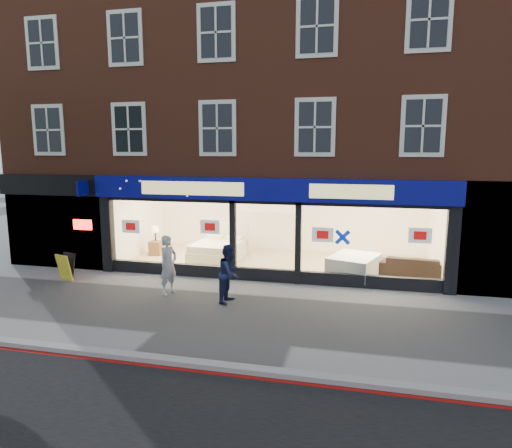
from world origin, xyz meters
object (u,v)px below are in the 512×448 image
(display_bed, at_px, (219,249))
(pedestrian_blue, at_px, (230,273))
(a_board, at_px, (66,267))
(mattress_stack, at_px, (354,266))
(pedestrian_grey, at_px, (168,265))
(sofa, at_px, (412,266))

(display_bed, bearing_deg, pedestrian_blue, -65.51)
(a_board, bearing_deg, mattress_stack, 30.57)
(pedestrian_grey, bearing_deg, a_board, 102.23)
(a_board, bearing_deg, pedestrian_blue, 8.28)
(sofa, relative_size, pedestrian_grey, 1.24)
(display_bed, relative_size, pedestrian_blue, 1.39)
(display_bed, distance_m, a_board, 5.39)
(sofa, bearing_deg, pedestrian_grey, 31.83)
(pedestrian_grey, bearing_deg, sofa, -44.93)
(mattress_stack, xyz_separation_m, pedestrian_grey, (-5.21, -2.80, 0.43))
(display_bed, xyz_separation_m, mattress_stack, (5.04, -1.37, -0.01))
(display_bed, bearing_deg, sofa, -3.92)
(a_board, distance_m, pedestrian_grey, 3.82)
(display_bed, xyz_separation_m, sofa, (6.90, -0.83, -0.03))
(display_bed, bearing_deg, a_board, -133.99)
(mattress_stack, height_order, sofa, mattress_stack)
(display_bed, xyz_separation_m, pedestrian_grey, (-0.17, -4.17, 0.42))
(pedestrian_blue, bearing_deg, a_board, 88.90)
(sofa, xyz_separation_m, a_board, (-10.83, -2.85, 0.03))
(display_bed, distance_m, mattress_stack, 5.23)
(sofa, bearing_deg, mattress_stack, 22.83)
(pedestrian_blue, bearing_deg, sofa, -47.87)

